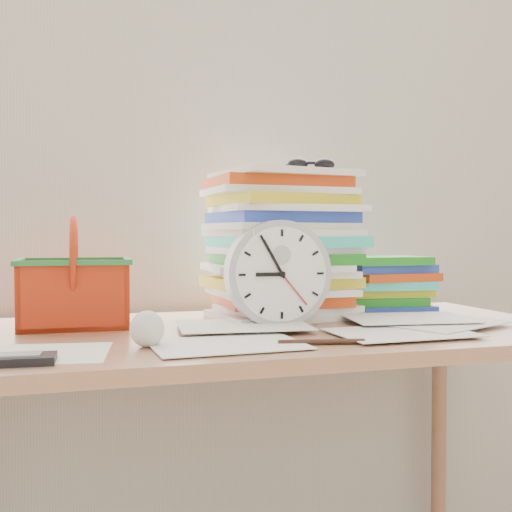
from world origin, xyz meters
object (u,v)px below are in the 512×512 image
object	(u,v)px
desk	(262,361)
book_stack	(385,284)
clock	(278,273)
basket	(74,273)
paper_stack	(282,245)
calculator	(11,360)

from	to	relation	value
desk	book_stack	xyz separation A→B (m)	(0.40, 0.18, 0.15)
desk	clock	world-z (taller)	clock
desk	book_stack	distance (m)	0.46
basket	paper_stack	bearing A→B (deg)	5.10
clock	basket	bearing A→B (deg)	163.48
calculator	basket	bearing A→B (deg)	79.36
desk	calculator	xyz separation A→B (m)	(-0.51, -0.26, 0.08)
paper_stack	desk	bearing A→B (deg)	-122.40
desk	paper_stack	xyz separation A→B (m)	(0.10, 0.16, 0.26)
clock	book_stack	distance (m)	0.40
book_stack	calculator	size ratio (longest dim) A/B	1.83
clock	desk	bearing A→B (deg)	-163.71
paper_stack	book_stack	xyz separation A→B (m)	(0.29, 0.01, -0.11)
paper_stack	calculator	size ratio (longest dim) A/B	2.62
book_stack	basket	size ratio (longest dim) A/B	1.04
desk	basket	xyz separation A→B (m)	(-0.40, 0.14, 0.20)
desk	basket	world-z (taller)	basket
paper_stack	clock	xyz separation A→B (m)	(-0.06, -0.15, -0.06)
basket	calculator	size ratio (longest dim) A/B	1.76
desk	calculator	distance (m)	0.58
desk	calculator	size ratio (longest dim) A/B	10.06
desk	book_stack	bearing A→B (deg)	23.86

